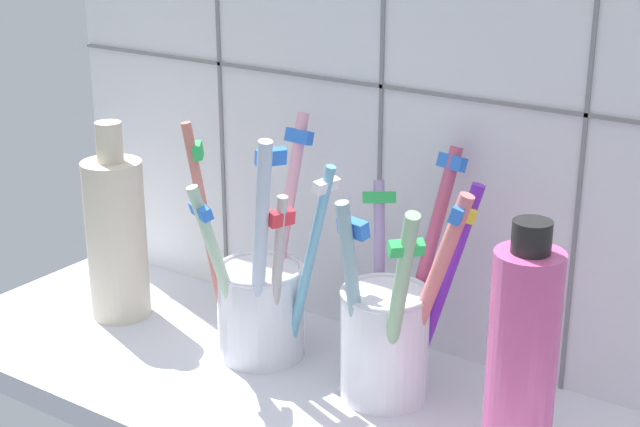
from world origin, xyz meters
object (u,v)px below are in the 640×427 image
(toothbrush_cup_right, at_px, (390,329))
(soap_bottle, at_px, (521,359))
(toothbrush_cup_left, at_px, (261,297))
(ceramic_vase, at_px, (116,236))

(toothbrush_cup_right, distance_m, soap_bottle, 0.12)
(toothbrush_cup_left, xyz_separation_m, toothbrush_cup_right, (0.11, 0.00, 0.00))
(ceramic_vase, xyz_separation_m, soap_bottle, (0.37, -0.02, 0.00))
(toothbrush_cup_left, distance_m, toothbrush_cup_right, 0.11)
(toothbrush_cup_left, relative_size, ceramic_vase, 1.12)
(toothbrush_cup_left, relative_size, soap_bottle, 1.14)
(toothbrush_cup_right, xyz_separation_m, ceramic_vase, (-0.26, -0.01, 0.02))
(toothbrush_cup_left, relative_size, toothbrush_cup_right, 1.09)
(ceramic_vase, bearing_deg, toothbrush_cup_right, 2.80)
(ceramic_vase, distance_m, soap_bottle, 0.37)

